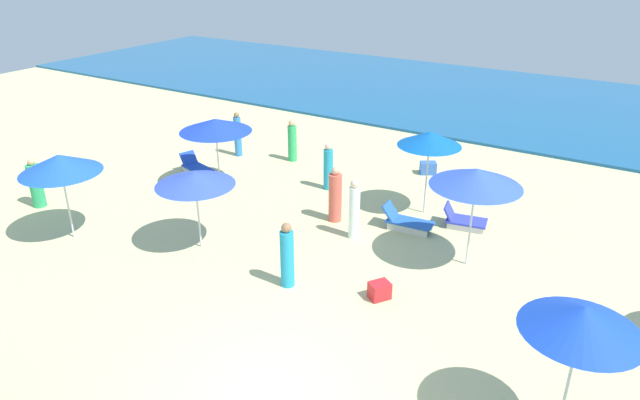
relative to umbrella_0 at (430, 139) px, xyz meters
name	(u,v)px	position (x,y,z in m)	size (l,w,h in m)	color
ground_plane	(266,391)	(0.46, -8.64, -2.34)	(60.00, 60.00, 0.00)	beige
ocean	(544,107)	(0.46, 14.17, -2.28)	(60.00, 14.39, 0.12)	#19568B
umbrella_0	(430,139)	(0.00, 0.00, 0.00)	(1.86, 1.86, 2.56)	silver
lounge_chair_0_0	(406,221)	(0.00, -1.31, -2.09)	(1.48, 0.70, 0.70)	silver
lounge_chair_0_1	(463,220)	(1.32, -0.31, -2.12)	(1.30, 0.84, 0.63)	silver
umbrella_1	(195,179)	(-4.29, -5.16, -0.36)	(2.07, 2.07, 2.17)	silver
umbrella_3	(583,319)	(5.23, -6.97, 0.07)	(1.85, 1.85, 2.64)	silver
umbrella_4	(215,125)	(-6.58, -1.73, -0.21)	(2.34, 2.34, 2.35)	silver
lounge_chair_4_0	(196,167)	(-8.01, -1.32, -2.09)	(1.48, 0.92, 0.69)	silver
umbrella_5	(60,164)	(-7.70, -6.61, -0.16)	(2.14, 2.14, 2.43)	silver
umbrella_6	(476,177)	(2.09, -2.26, 0.04)	(2.23, 2.23, 2.62)	silver
beachgoer_0	(292,141)	(-5.91, 1.61, -1.60)	(0.46, 0.46, 1.58)	#2EAF5C
beachgoer_1	(335,196)	(-2.03, -1.88, -1.57)	(0.53, 0.53, 1.68)	#DF5C4B
beachgoer_2	(287,256)	(-1.22, -5.48, -1.56)	(0.35, 0.35, 1.66)	#2197C6
beachgoer_3	(354,210)	(-1.05, -2.51, -1.51)	(0.32, 0.32, 1.74)	white
beachgoer_4	(328,168)	(-3.41, 0.02, -1.59)	(0.44, 0.44, 1.59)	#2399BA
beachgoer_5	(36,185)	(-10.32, -5.86, -1.63)	(0.54, 0.54, 1.56)	#2DAA63
beachgoer_6	(238,135)	(-7.97, 0.97, -1.54)	(0.40, 0.40, 1.70)	#327CC2
cooler_box_0	(428,168)	(-1.10, 3.03, -2.13)	(0.55, 0.38, 0.42)	#3262BB
cooler_box_1	(380,290)	(0.89, -4.82, -2.14)	(0.46, 0.36, 0.41)	red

